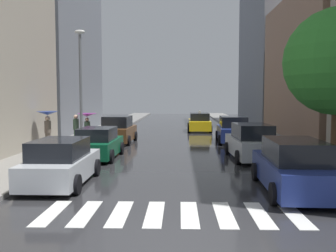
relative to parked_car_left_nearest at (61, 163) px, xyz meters
The scene contains 18 objects.
ground_plane 19.04m from the parked_car_left_nearest, 78.18° to the left, with size 28.00×72.00×0.04m, color #2A2A2C.
sidewalk_left 18.81m from the parked_car_left_nearest, 97.95° to the left, with size 3.00×72.00×0.15m, color gray.
sidewalk_right 21.34m from the parked_car_left_nearest, 60.82° to the left, with size 3.00×72.00×0.15m, color gray.
crosswalk_stripes 5.09m from the parked_car_left_nearest, 39.23° to the right, with size 6.75×2.20×0.01m.
building_left_mid 23.60m from the parked_car_left_nearest, 109.66° to the left, with size 6.00×14.16×22.59m, color slate.
building_right_mid 21.70m from the parked_car_left_nearest, 45.48° to the left, with size 6.00×13.62×10.34m, color #8C6B56.
building_right_far 34.28m from the parked_car_left_nearest, 63.34° to the left, with size 6.00×14.50×18.49m, color slate.
parked_car_left_nearest is the anchor object (origin of this frame).
parked_car_left_second 5.49m from the parked_car_left_nearest, 88.98° to the left, with size 2.07×4.13×1.54m.
parked_car_left_third 11.72m from the parked_car_left_nearest, 89.73° to the left, with size 2.19×4.15×1.78m.
parked_car_right_nearest 7.75m from the parked_car_left_nearest, ahead, with size 2.16×4.81×1.69m.
parked_car_right_second 9.41m from the parked_car_left_nearest, 36.11° to the left, with size 2.14×4.61×1.73m.
parked_car_right_third 14.47m from the parked_car_left_nearest, 57.98° to the left, with size 2.22×4.49×1.75m.
taxi_midroad 21.25m from the parked_car_left_nearest, 73.92° to the left, with size 2.13×4.73×1.81m.
pedestrian_foreground 8.69m from the parked_car_left_nearest, 112.42° to the left, with size 1.18×1.18×2.08m.
pedestrian_near_tree 10.81m from the parked_car_left_nearest, 102.88° to the left, with size 0.36×0.36×1.77m.
pedestrian_by_kerb 10.58m from the parked_car_left_nearest, 99.09° to the left, with size 1.19×1.19×1.86m.
lamp_post_left 9.72m from the parked_car_left_nearest, 100.41° to the left, with size 0.60×0.28×6.74m.
Camera 1 is at (0.18, -7.23, 3.03)m, focal length 39.80 mm.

